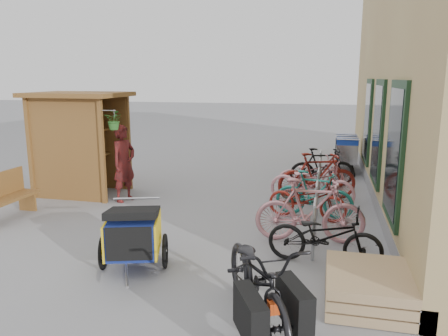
% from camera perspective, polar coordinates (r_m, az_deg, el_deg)
% --- Properties ---
extents(ground, '(80.00, 80.00, 0.00)m').
position_cam_1_polar(ground, '(7.56, -6.40, -9.54)').
color(ground, gray).
extents(kiosk, '(2.49, 1.65, 2.40)m').
position_cam_1_polar(kiosk, '(10.79, -18.72, 4.84)').
color(kiosk, brown).
rests_on(kiosk, ground).
extents(bike_rack, '(0.05, 5.35, 0.86)m').
position_cam_1_polar(bike_rack, '(9.29, 12.18, -2.34)').
color(bike_rack, '#A5A8AD').
rests_on(bike_rack, ground).
extents(pallet_stack, '(1.00, 1.20, 0.40)m').
position_cam_1_polar(pallet_stack, '(5.83, 18.23, -14.57)').
color(pallet_stack, tan).
rests_on(pallet_stack, ground).
extents(bench, '(0.45, 1.44, 0.91)m').
position_cam_1_polar(bench, '(9.57, -26.84, -3.27)').
color(bench, brown).
rests_on(bench, ground).
extents(shopping_carts, '(0.61, 2.05, 1.09)m').
position_cam_1_polar(shopping_carts, '(13.48, 15.62, 2.36)').
color(shopping_carts, silver).
rests_on(shopping_carts, ground).
extents(child_trailer, '(1.07, 1.66, 0.96)m').
position_cam_1_polar(child_trailer, '(6.53, -11.75, -8.26)').
color(child_trailer, navy).
rests_on(child_trailer, ground).
extents(cargo_bike, '(1.56, 2.15, 1.08)m').
position_cam_1_polar(cargo_bike, '(4.98, 4.52, -14.57)').
color(cargo_bike, black).
rests_on(cargo_bike, ground).
extents(person_kiosk, '(0.60, 0.73, 1.72)m').
position_cam_1_polar(person_kiosk, '(9.96, -12.94, 0.59)').
color(person_kiosk, maroon).
rests_on(person_kiosk, ground).
extents(bike_0, '(1.73, 0.76, 0.88)m').
position_cam_1_polar(bike_0, '(6.68, 12.99, -8.68)').
color(bike_0, black).
rests_on(bike_0, ground).
extents(bike_1, '(1.86, 0.66, 1.10)m').
position_cam_1_polar(bike_1, '(7.47, 11.16, -5.50)').
color(bike_1, '#D18790').
rests_on(bike_1, ground).
extents(bike_2, '(1.62, 0.83, 0.81)m').
position_cam_1_polar(bike_2, '(8.70, 10.81, -3.99)').
color(bike_2, maroon).
rests_on(bike_2, ground).
extents(bike_3, '(1.61, 0.70, 0.93)m').
position_cam_1_polar(bike_3, '(8.84, 11.67, -3.38)').
color(bike_3, '#208276').
rests_on(bike_3, ground).
extents(bike_4, '(1.96, 1.02, 0.98)m').
position_cam_1_polar(bike_4, '(9.62, 11.41, -2.00)').
color(bike_4, '#D18790').
rests_on(bike_4, ground).
extents(bike_5, '(1.88, 1.09, 1.09)m').
position_cam_1_polar(bike_5, '(10.06, 12.11, -1.09)').
color(bike_5, maroon).
rests_on(bike_5, ground).
extents(bike_6, '(1.76, 1.10, 0.87)m').
position_cam_1_polar(bike_6, '(10.82, 11.32, -0.76)').
color(bike_6, '#D18790').
rests_on(bike_6, ground).
extents(bike_7, '(1.73, 0.92, 1.00)m').
position_cam_1_polar(bike_7, '(11.33, 12.70, 0.08)').
color(bike_7, black).
rests_on(bike_7, ground).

